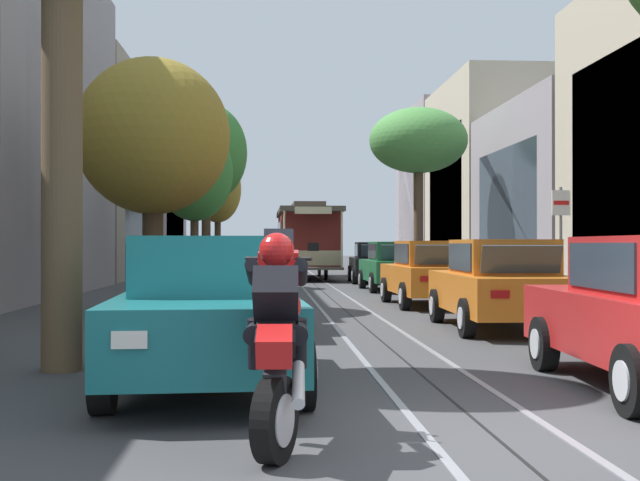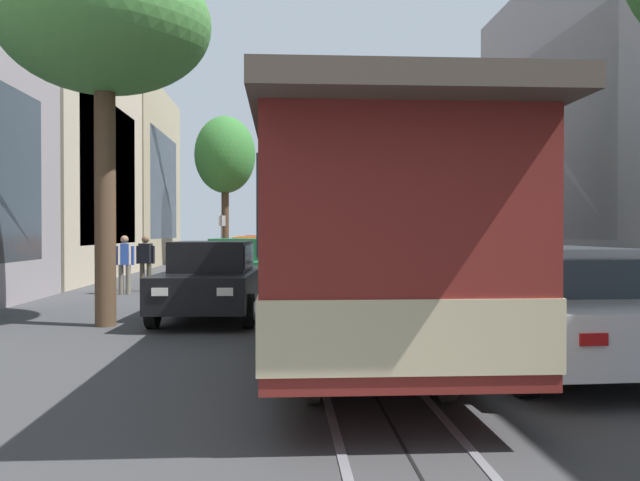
{
  "view_description": "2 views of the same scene",
  "coord_description": "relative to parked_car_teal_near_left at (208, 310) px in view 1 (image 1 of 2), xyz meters",
  "views": [
    {
      "loc": [
        -1.77,
        -6.2,
        1.5
      ],
      "look_at": [
        0.18,
        24.27,
        1.64
      ],
      "focal_mm": 46.66,
      "sensor_mm": 36.0,
      "label": 1
    },
    {
      "loc": [
        0.99,
        39.5,
        1.78
      ],
      "look_at": [
        -0.69,
        9.63,
        1.38
      ],
      "focal_mm": 36.68,
      "sensor_mm": 36.0,
      "label": 2
    }
  ],
  "objects": [
    {
      "name": "street_tree_kerb_left_fourth",
      "position": [
        -2.19,
        29.88,
        4.9
      ],
      "size": [
        3.8,
        3.32,
        8.06
      ],
      "color": "#4C3826",
      "rests_on": "ground"
    },
    {
      "name": "parked_car_silver_fourth_left",
      "position": [
        0.09,
        16.79,
        0.0
      ],
      "size": [
        2.0,
        4.36,
        1.58
      ],
      "color": "#B7B7BC",
      "rests_on": "ground"
    },
    {
      "name": "cable_car_trolley",
      "position": [
        2.39,
        28.07,
        0.86
      ],
      "size": [
        2.6,
        9.14,
        3.28
      ],
      "color": "maroon",
      "rests_on": "ground"
    },
    {
      "name": "parked_car_grey_second_left",
      "position": [
        0.09,
        5.85,
        0.0
      ],
      "size": [
        2.0,
        4.36,
        1.58
      ],
      "color": "slate",
      "rests_on": "ground"
    },
    {
      "name": "pedestrian_on_left_pavement",
      "position": [
        7.89,
        18.08,
        0.15
      ],
      "size": [
        0.55,
        0.39,
        1.67
      ],
      "color": "slate",
      "rests_on": "ground"
    },
    {
      "name": "motorcycle_with_rider",
      "position": [
        0.7,
        -2.6,
        0.06
      ],
      "size": [
        0.53,
        1.91,
        1.63
      ],
      "color": "black",
      "rests_on": "ground"
    },
    {
      "name": "parked_car_white_sixth_left",
      "position": [
        -0.03,
        28.68,
        0.0
      ],
      "size": [
        2.15,
        4.42,
        1.58
      ],
      "color": "silver",
      "rests_on": "ground"
    },
    {
      "name": "trolley_track_rails",
      "position": [
        2.39,
        22.89,
        -0.79
      ],
      "size": [
        1.14,
        63.0,
        0.01
      ],
      "color": "gray",
      "rests_on": "ground"
    },
    {
      "name": "street_tree_kerb_left_far",
      "position": [
        -2.14,
        38.11,
        3.76
      ],
      "size": [
        2.65,
        2.63,
        6.51
      ],
      "color": "#4C3826",
      "rests_on": "ground"
    },
    {
      "name": "parked_car_white_fifth_left",
      "position": [
        0.13,
        22.83,
        0.0
      ],
      "size": [
        2.06,
        4.39,
        1.58
      ],
      "color": "silver",
      "rests_on": "ground"
    },
    {
      "name": "parked_car_black_fifth_right",
      "position": [
        4.85,
        23.42,
        0.0
      ],
      "size": [
        2.13,
        4.42,
        1.58
      ],
      "color": "black",
      "rests_on": "ground"
    },
    {
      "name": "parked_car_green_fourth_right",
      "position": [
        4.74,
        17.79,
        0.0
      ],
      "size": [
        2.03,
        4.37,
        1.58
      ],
      "color": "#1E6038",
      "rests_on": "ground"
    },
    {
      "name": "building_facade_left",
      "position": [
        -7.74,
        25.38,
        3.93
      ],
      "size": [
        5.99,
        54.7,
        10.43
      ],
      "color": "tan",
      "rests_on": "ground"
    },
    {
      "name": "parked_car_navy_mid_left",
      "position": [
        0.17,
        11.59,
        0.0
      ],
      "size": [
        2.08,
        4.39,
        1.58
      ],
      "color": "#19234C",
      "rests_on": "ground"
    },
    {
      "name": "parked_car_orange_second_right",
      "position": [
        4.72,
        5.54,
        0.0
      ],
      "size": [
        2.07,
        4.39,
        1.58
      ],
      "color": "orange",
      "rests_on": "ground"
    },
    {
      "name": "building_facade_right",
      "position": [
        12.35,
        24.14,
        3.87
      ],
      "size": [
        5.91,
        54.7,
        10.34
      ],
      "color": "tan",
      "rests_on": "ground"
    },
    {
      "name": "street_sign_post",
      "position": [
        6.22,
        6.69,
        0.82
      ],
      "size": [
        0.36,
        0.07,
        2.59
      ],
      "color": "slate",
      "rests_on": "ground"
    },
    {
      "name": "parked_car_teal_near_left",
      "position": [
        0.0,
        0.0,
        0.0
      ],
      "size": [
        2.14,
        4.42,
        1.58
      ],
      "color": "#196B70",
      "rests_on": "ground"
    },
    {
      "name": "parked_car_orange_mid_right",
      "position": [
        4.61,
        11.17,
        0.0
      ],
      "size": [
        2.05,
        4.38,
        1.58
      ],
      "color": "orange",
      "rests_on": "ground"
    },
    {
      "name": "pedestrian_crossing_far",
      "position": [
        7.49,
        17.17,
        0.14
      ],
      "size": [
        0.55,
        0.32,
        1.66
      ],
      "color": "#4C4233",
      "rests_on": "ground"
    },
    {
      "name": "ground_plane",
      "position": [
        2.39,
        19.39,
        -0.8
      ],
      "size": [
        160.0,
        160.0,
        0.0
      ],
      "primitive_type": "plane",
      "color": "#424244"
    },
    {
      "name": "street_tree_kerb_left_mid",
      "position": [
        -1.88,
        20.1,
        3.15
      ],
      "size": [
        2.65,
        2.52,
        5.65
      ],
      "color": "#4C3826",
      "rests_on": "ground"
    },
    {
      "name": "street_tree_kerb_left_second",
      "position": [
        -1.99,
        10.43,
        3.15
      ],
      "size": [
        3.53,
        3.68,
        5.78
      ],
      "color": "#4C3826",
      "rests_on": "ground"
    },
    {
      "name": "street_tree_kerb_right_second",
      "position": [
        6.73,
        24.39,
        4.85
      ],
      "size": [
        3.98,
        3.97,
        7.02
      ],
      "color": "brown",
      "rests_on": "ground"
    }
  ]
}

